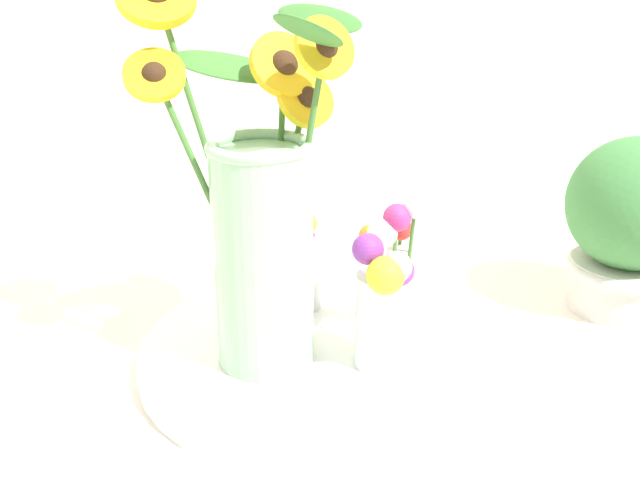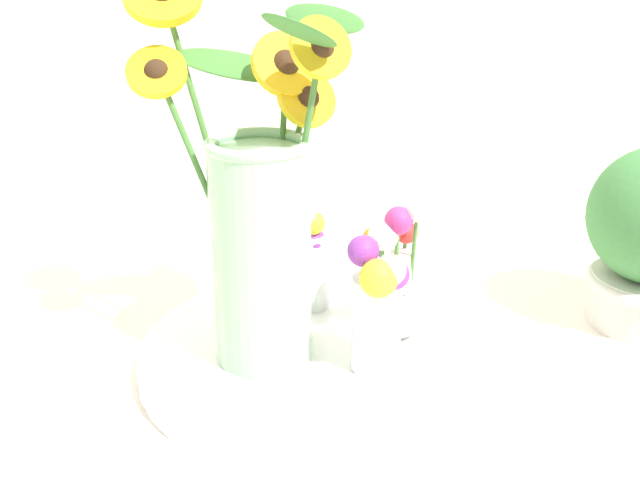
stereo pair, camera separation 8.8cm
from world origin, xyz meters
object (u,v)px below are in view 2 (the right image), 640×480
at_px(mason_jar_sunflowers, 259,223).
at_px(vase_small_center, 378,300).
at_px(vase_small_back, 308,250).
at_px(vase_bulb_right, 399,286).
at_px(serving_tray, 320,354).

xyz_separation_m(mason_jar_sunflowers, vase_small_center, (0.11, -0.08, -0.08)).
relative_size(vase_small_center, vase_small_back, 0.99).
height_order(vase_small_center, vase_bulb_right, vase_bulb_right).
bearing_deg(vase_bulb_right, vase_small_center, -135.69).
relative_size(serving_tray, vase_small_center, 2.66).
distance_m(vase_bulb_right, vase_small_back, 0.14).
height_order(serving_tray, vase_bulb_right, vase_bulb_right).
distance_m(serving_tray, vase_small_back, 0.15).
relative_size(serving_tray, mason_jar_sunflowers, 0.98).
xyz_separation_m(mason_jar_sunflowers, vase_small_back, (0.10, 0.09, -0.09)).
height_order(serving_tray, vase_small_center, vase_small_center).
relative_size(vase_bulb_right, vase_small_back, 1.13).
bearing_deg(serving_tray, vase_small_back, 75.96).
height_order(mason_jar_sunflowers, vase_bulb_right, mason_jar_sunflowers).
height_order(serving_tray, mason_jar_sunflowers, mason_jar_sunflowers).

